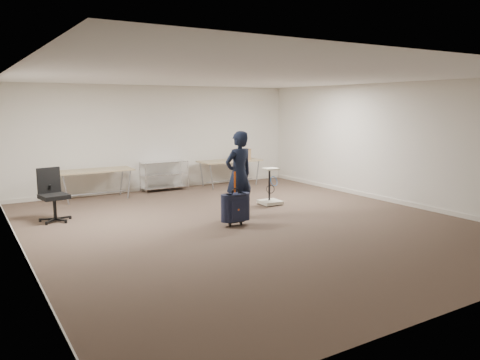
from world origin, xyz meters
TOP-DOWN VIEW (x-y plane):
  - ground at (0.00, 0.00)m, footprint 9.00×9.00m
  - room_shell at (0.00, 1.38)m, footprint 8.00×9.00m
  - folding_table_left at (-1.90, 3.95)m, footprint 1.80×0.75m
  - folding_table_right at (1.90, 3.95)m, footprint 1.80×0.75m
  - wire_shelf at (0.00, 4.20)m, footprint 1.22×0.47m
  - person at (0.14, 0.56)m, footprint 0.69×0.50m
  - suitcase at (-0.28, -0.01)m, footprint 0.39×0.24m
  - office_chair at (-3.16, 2.20)m, footprint 0.64×0.64m
  - equipment_cart at (1.40, 1.23)m, footprint 0.49×0.49m
  - cardboard_box at (2.28, 3.89)m, footprint 0.46×0.38m

SIDE VIEW (x-z plane):
  - ground at x=0.00m, z-range 0.00..0.00m
  - room_shell at x=0.00m, z-range -4.45..4.55m
  - equipment_cart at x=1.40m, z-range -0.20..0.65m
  - office_chair at x=-3.16m, z-range -0.21..0.85m
  - suitcase at x=-0.28m, z-range -0.17..0.88m
  - wire_shelf at x=0.00m, z-range 0.04..0.84m
  - folding_table_left at x=-1.90m, z-range 0.31..1.04m
  - folding_table_right at x=1.90m, z-range 0.31..1.04m
  - person at x=0.14m, z-range 0.00..1.77m
  - cardboard_box at x=2.28m, z-range 0.73..1.04m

